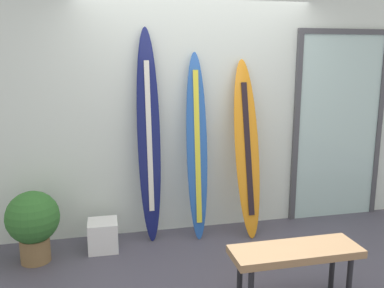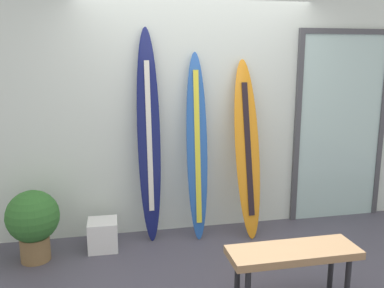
% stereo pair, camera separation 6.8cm
% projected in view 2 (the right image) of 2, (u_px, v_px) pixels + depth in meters
% --- Properties ---
extents(ground, '(8.00, 8.00, 0.04)m').
position_uv_depth(ground, '(228.00, 282.00, 3.61)').
color(ground, '#4A4754').
extents(wall_back, '(7.20, 0.20, 2.80)m').
position_uv_depth(wall_back, '(196.00, 104.00, 4.56)').
color(wall_back, silver).
rests_on(wall_back, ground).
extents(surfboard_navy, '(0.25, 0.29, 2.21)m').
position_uv_depth(surfboard_navy, '(149.00, 138.00, 4.26)').
color(surfboard_navy, navy).
rests_on(surfboard_navy, ground).
extents(surfboard_cobalt, '(0.24, 0.35, 1.97)m').
position_uv_depth(surfboard_cobalt, '(197.00, 147.00, 4.34)').
color(surfboard_cobalt, '#2759AE').
rests_on(surfboard_cobalt, ground).
extents(surfboard_sunset, '(0.30, 0.47, 1.89)m').
position_uv_depth(surfboard_sunset, '(247.00, 150.00, 4.42)').
color(surfboard_sunset, orange).
rests_on(surfboard_sunset, ground).
extents(display_block_left, '(0.30, 0.30, 0.30)m').
position_uv_depth(display_block_left, '(103.00, 235.00, 4.17)').
color(display_block_left, white).
rests_on(display_block_left, ground).
extents(glass_door, '(1.15, 0.06, 2.22)m').
position_uv_depth(glass_door, '(340.00, 124.00, 4.85)').
color(glass_door, silver).
rests_on(glass_door, ground).
extents(potted_plant, '(0.49, 0.49, 0.69)m').
position_uv_depth(potted_plant, '(33.00, 220.00, 3.88)').
color(potted_plant, olive).
rests_on(potted_plant, ground).
extents(bench, '(1.01, 0.35, 0.47)m').
position_uv_depth(bench, '(293.00, 256.00, 3.17)').
color(bench, '#936F49').
rests_on(bench, ground).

